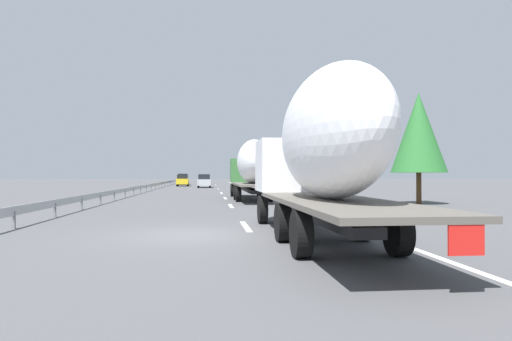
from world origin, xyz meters
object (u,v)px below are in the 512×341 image
car_white_van (205,178)px  car_yellow_coupe (183,180)px  road_sign (262,171)px  truck_lead (252,166)px  car_silver_hatch (204,181)px  car_blue_sedan (183,179)px  truck_trailing (321,148)px

car_white_van → car_yellow_coupe: 33.72m
car_white_van → road_sign: bearing=-172.6°
truck_lead → car_silver_hatch: bearing=6.7°
car_blue_sedan → car_yellow_coupe: (-9.12, -0.43, -0.06)m
truck_lead → car_blue_sedan: size_ratio=2.86×
truck_lead → car_blue_sedan: bearing=8.8°
truck_trailing → road_sign: (39.85, -3.10, -0.38)m
car_blue_sedan → car_yellow_coupe: 9.13m
car_silver_hatch → car_blue_sedan: 17.75m
car_silver_hatch → car_yellow_coupe: size_ratio=1.08×
car_blue_sedan → car_yellow_coupe: car_blue_sedan is taller
car_blue_sedan → road_sign: bearing=-159.4°
truck_lead → road_sign: truck_lead is taller
truck_lead → truck_trailing: bearing=180.0°
car_silver_hatch → car_white_van: car_silver_hatch is taller
truck_lead → car_white_van: size_ratio=2.84×
car_blue_sedan → road_sign: 30.02m
car_silver_hatch → car_blue_sedan: size_ratio=1.00×
road_sign → truck_trailing: bearing=175.6°
car_white_van → car_blue_sedan: size_ratio=1.01×
truck_trailing → road_sign: bearing=-4.4°
car_blue_sedan → truck_trailing: bearing=-173.8°
truck_trailing → car_white_van: bearing=2.3°
truck_lead → car_silver_hatch: 30.93m
car_silver_hatch → car_yellow_coupe: bearing=22.3°
car_silver_hatch → truck_lead: bearing=-173.3°
truck_trailing → car_silver_hatch: 50.75m
truck_lead → truck_trailing: 19.91m
car_yellow_coupe → car_white_van: bearing=-5.5°
truck_trailing → car_blue_sedan: truck_trailing is taller
truck_trailing → car_blue_sedan: 68.35m
truck_trailing → road_sign: size_ratio=4.06×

